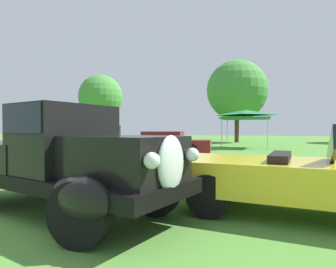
{
  "coord_description": "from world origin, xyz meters",
  "views": [
    {
      "loc": [
        3.9,
        -3.33,
        1.33
      ],
      "look_at": [
        1.43,
        3.85,
        1.21
      ],
      "focal_mm": 31.01,
      "sensor_mm": 36.0,
      "label": 1
    }
  ],
  "objects_px": {
    "show_car_orange": "(67,141)",
    "show_car_burgundy": "(166,143)",
    "feature_pickup_truck": "(62,159)",
    "neighbor_convertible": "(321,179)",
    "canopy_tent_left_field": "(246,114)",
    "spectator_between_cars": "(114,142)"
  },
  "relations": [
    {
      "from": "show_car_orange",
      "to": "show_car_burgundy",
      "type": "bearing_deg",
      "value": -6.17
    },
    {
      "from": "feature_pickup_truck",
      "to": "neighbor_convertible",
      "type": "height_order",
      "value": "feature_pickup_truck"
    },
    {
      "from": "show_car_burgundy",
      "to": "canopy_tent_left_field",
      "type": "distance_m",
      "value": 8.27
    },
    {
      "from": "show_car_burgundy",
      "to": "show_car_orange",
      "type": "bearing_deg",
      "value": 173.83
    },
    {
      "from": "neighbor_convertible",
      "to": "canopy_tent_left_field",
      "type": "bearing_deg",
      "value": 97.78
    },
    {
      "from": "canopy_tent_left_field",
      "to": "neighbor_convertible",
      "type": "bearing_deg",
      "value": -82.22
    },
    {
      "from": "feature_pickup_truck",
      "to": "canopy_tent_left_field",
      "type": "bearing_deg",
      "value": 84.82
    },
    {
      "from": "feature_pickup_truck",
      "to": "canopy_tent_left_field",
      "type": "distance_m",
      "value": 17.67
    },
    {
      "from": "show_car_orange",
      "to": "show_car_burgundy",
      "type": "distance_m",
      "value": 6.68
    },
    {
      "from": "show_car_orange",
      "to": "spectator_between_cars",
      "type": "height_order",
      "value": "spectator_between_cars"
    },
    {
      "from": "spectator_between_cars",
      "to": "canopy_tent_left_field",
      "type": "height_order",
      "value": "canopy_tent_left_field"
    },
    {
      "from": "feature_pickup_truck",
      "to": "spectator_between_cars",
      "type": "bearing_deg",
      "value": 109.86
    },
    {
      "from": "show_car_orange",
      "to": "show_car_burgundy",
      "type": "xyz_separation_m",
      "value": [
        6.64,
        -0.72,
        0.0
      ]
    },
    {
      "from": "spectator_between_cars",
      "to": "show_car_orange",
      "type": "bearing_deg",
      "value": 137.06
    },
    {
      "from": "canopy_tent_left_field",
      "to": "show_car_orange",
      "type": "bearing_deg",
      "value": -147.0
    },
    {
      "from": "feature_pickup_truck",
      "to": "canopy_tent_left_field",
      "type": "relative_size",
      "value": 1.37
    },
    {
      "from": "show_car_burgundy",
      "to": "canopy_tent_left_field",
      "type": "relative_size",
      "value": 1.43
    },
    {
      "from": "feature_pickup_truck",
      "to": "show_car_burgundy",
      "type": "xyz_separation_m",
      "value": [
        -1.87,
        10.25,
        -0.27
      ]
    },
    {
      "from": "neighbor_convertible",
      "to": "canopy_tent_left_field",
      "type": "relative_size",
      "value": 1.45
    },
    {
      "from": "show_car_orange",
      "to": "canopy_tent_left_field",
      "type": "height_order",
      "value": "canopy_tent_left_field"
    },
    {
      "from": "spectator_between_cars",
      "to": "canopy_tent_left_field",
      "type": "xyz_separation_m",
      "value": [
        3.25,
        12.94,
        1.51
      ]
    },
    {
      "from": "neighbor_convertible",
      "to": "canopy_tent_left_field",
      "type": "distance_m",
      "value": 16.67
    }
  ]
}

